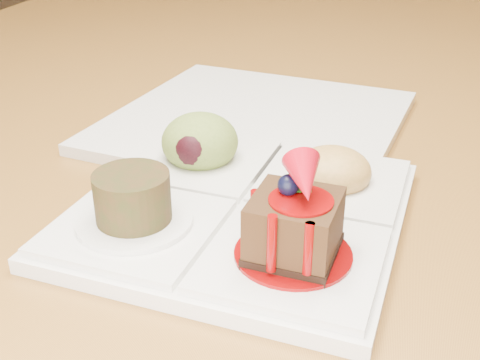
# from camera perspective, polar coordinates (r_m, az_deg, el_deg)

# --- Properties ---
(dining_table) EXTENTS (1.00, 1.80, 0.75)m
(dining_table) POSITION_cam_1_polar(r_m,az_deg,el_deg) (0.98, -1.75, 8.62)
(dining_table) COLOR olive
(dining_table) RESTS_ON ground
(sampler_plate) EXTENTS (0.27, 0.27, 0.10)m
(sampler_plate) POSITION_cam_1_polar(r_m,az_deg,el_deg) (0.47, -0.04, -1.47)
(sampler_plate) COLOR silver
(sampler_plate) RESTS_ON dining_table
(second_plate) EXTENTS (0.33, 0.33, 0.01)m
(second_plate) POSITION_cam_1_polar(r_m,az_deg,el_deg) (0.65, 1.51, 5.60)
(second_plate) COLOR silver
(second_plate) RESTS_ON dining_table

